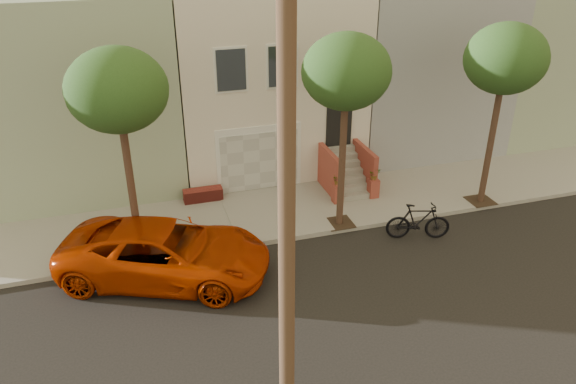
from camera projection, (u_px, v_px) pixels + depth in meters
name	position (u px, v px, depth m)	size (l,w,h in m)	color
ground	(358.00, 302.00, 14.90)	(90.00, 90.00, 0.00)	black
sidewalk	(298.00, 209.00, 19.43)	(40.00, 3.70, 0.15)	gray
house_row	(255.00, 70.00, 22.79)	(33.10, 11.70, 7.00)	beige
tree_left	(117.00, 92.00, 14.41)	(2.70, 2.57, 6.30)	#2D2116
tree_mid	(346.00, 73.00, 16.11)	(2.70, 2.57, 6.30)	#2D2116
tree_right	(506.00, 60.00, 17.55)	(2.70, 2.57, 6.30)	#2D2116
pickup_truck	(165.00, 252.00, 15.60)	(2.74, 5.94, 1.65)	#B12B00
motorcycle	(418.00, 221.00, 17.58)	(0.58, 2.06, 1.24)	black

